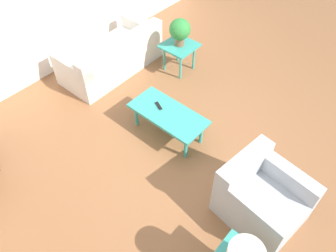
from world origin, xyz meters
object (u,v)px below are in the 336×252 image
potted_plant (180,30)px  sofa (113,57)px  armchair (260,197)px  side_table_plant (179,49)px  coffee_table (168,115)px

potted_plant → sofa: bearing=42.0°
sofa → armchair: (-3.38, 0.77, 0.04)m
side_table_plant → potted_plant: size_ratio=1.15×
armchair → side_table_plant: bearing=65.2°
coffee_table → potted_plant: 1.61m
armchair → coffee_table: size_ratio=0.88×
coffee_table → potted_plant: size_ratio=2.38×
armchair → coffee_table: (1.65, -0.26, 0.06)m
armchair → potted_plant: size_ratio=2.09×
armchair → coffee_table: 1.67m
sofa → side_table_plant: (-0.87, -0.78, 0.16)m
armchair → potted_plant: 2.99m
sofa → side_table_plant: 1.18m
coffee_table → potted_plant: (0.87, -1.29, 0.42)m
sofa → potted_plant: 1.27m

